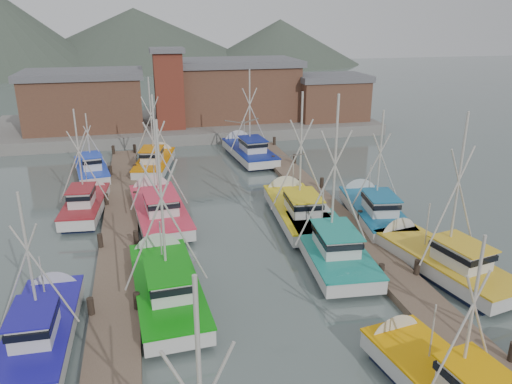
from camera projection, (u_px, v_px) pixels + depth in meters
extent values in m
plane|color=#475553|center=(256.00, 280.00, 25.89)|extent=(260.00, 260.00, 0.00)
cube|color=brown|center=(119.00, 256.00, 28.00)|extent=(2.20, 46.00, 0.40)
cylinder|color=black|center=(92.00, 313.00, 22.19)|extent=(0.30, 0.30, 1.50)
cylinder|color=black|center=(101.00, 246.00, 28.62)|extent=(0.30, 0.30, 1.50)
cylinder|color=black|center=(107.00, 204.00, 35.04)|extent=(0.30, 0.30, 1.50)
cylinder|color=black|center=(111.00, 175.00, 41.47)|extent=(0.30, 0.30, 1.50)
cylinder|color=black|center=(114.00, 153.00, 47.89)|extent=(0.30, 0.30, 1.50)
cylinder|color=black|center=(138.00, 307.00, 22.62)|extent=(0.30, 0.30, 1.50)
cylinder|color=black|center=(136.00, 243.00, 29.05)|extent=(0.30, 0.30, 1.50)
cylinder|color=black|center=(136.00, 202.00, 35.47)|extent=(0.30, 0.30, 1.50)
cylinder|color=black|center=(135.00, 173.00, 41.90)|extent=(0.30, 0.30, 1.50)
cylinder|color=black|center=(135.00, 152.00, 48.32)|extent=(0.30, 0.30, 1.50)
cube|color=brown|center=(351.00, 233.00, 31.00)|extent=(2.20, 46.00, 0.40)
cylinder|color=black|center=(465.00, 367.00, 18.77)|extent=(0.30, 0.30, 1.50)
cylinder|color=black|center=(381.00, 278.00, 25.19)|extent=(0.30, 0.30, 1.50)
cylinder|color=black|center=(330.00, 224.00, 31.62)|extent=(0.30, 0.30, 1.50)
cylinder|color=black|center=(297.00, 189.00, 38.04)|extent=(0.30, 0.30, 1.50)
cylinder|color=black|center=(273.00, 164.00, 44.47)|extent=(0.30, 0.30, 1.50)
cylinder|color=black|center=(255.00, 145.00, 50.89)|extent=(0.30, 0.30, 1.50)
cylinder|color=black|center=(511.00, 359.00, 19.19)|extent=(0.30, 0.30, 1.50)
cylinder|color=black|center=(416.00, 273.00, 25.62)|extent=(0.30, 0.30, 1.50)
cylinder|color=black|center=(359.00, 221.00, 32.04)|extent=(0.30, 0.30, 1.50)
cylinder|color=black|center=(322.00, 187.00, 38.47)|extent=(0.30, 0.30, 1.50)
cylinder|color=black|center=(295.00, 163.00, 44.89)|extent=(0.30, 0.30, 1.50)
cylinder|color=black|center=(274.00, 144.00, 51.32)|extent=(0.30, 0.30, 1.50)
cube|color=slate|center=(186.00, 125.00, 59.65)|extent=(44.00, 16.00, 1.20)
cube|color=brown|center=(85.00, 103.00, 54.34)|extent=(12.00, 8.00, 5.50)
cube|color=#5B5A60|center=(82.00, 74.00, 53.31)|extent=(12.72, 8.48, 0.70)
cube|color=brown|center=(235.00, 92.00, 59.70)|extent=(14.00, 9.00, 6.20)
cube|color=#5B5A60|center=(234.00, 62.00, 58.55)|extent=(14.84, 9.54, 0.70)
cube|color=brown|center=(330.00, 100.00, 59.59)|extent=(8.00, 6.00, 4.50)
cube|color=#5B5A60|center=(331.00, 78.00, 58.72)|extent=(8.48, 6.36, 0.70)
cube|color=maroon|center=(169.00, 91.00, 54.02)|extent=(3.00, 3.00, 8.00)
cube|color=#5B5A60|center=(167.00, 51.00, 52.59)|extent=(3.60, 3.60, 0.50)
cone|color=#3F493D|center=(137.00, 63.00, 144.14)|extent=(140.00, 140.00, 30.00)
cone|color=#3F493D|center=(280.00, 63.00, 143.53)|extent=(90.00, 90.00, 24.00)
cube|color=#E69900|center=(456.00, 384.00, 17.01)|extent=(3.80, 8.14, 0.10)
cone|color=silver|center=(386.00, 334.00, 20.57)|extent=(2.57, 1.47, 2.42)
cube|color=black|center=(481.00, 382.00, 15.94)|extent=(2.05, 2.79, 0.28)
cube|color=#E69900|center=(483.00, 373.00, 15.81)|extent=(2.17, 2.96, 0.07)
cylinder|color=#B9B4AA|center=(472.00, 315.00, 15.93)|extent=(0.12, 0.12, 5.61)
cylinder|color=#B9B4AA|center=(457.00, 336.00, 15.98)|extent=(2.00, 0.40, 4.39)
cylinder|color=#B9B4AA|center=(481.00, 329.00, 16.33)|extent=(2.00, 0.40, 4.39)
cylinder|color=#B9B4AA|center=(433.00, 331.00, 17.82)|extent=(0.07, 0.07, 2.16)
cube|color=#0F1733|center=(168.00, 300.00, 23.90)|extent=(2.98, 7.87, 0.70)
cube|color=silver|center=(167.00, 289.00, 23.69)|extent=(3.39, 8.95, 0.80)
cube|color=#0B880C|center=(167.00, 282.00, 23.56)|extent=(3.48, 9.04, 0.10)
cone|color=silver|center=(157.00, 252.00, 27.71)|extent=(2.81, 1.26, 2.75)
cube|color=silver|center=(169.00, 282.00, 22.42)|extent=(1.93, 2.74, 1.10)
cube|color=black|center=(168.00, 277.00, 22.34)|extent=(2.06, 3.01, 0.28)
cube|color=#0B880C|center=(168.00, 270.00, 22.22)|extent=(2.19, 3.19, 0.07)
cylinder|color=#B9B4AA|center=(162.00, 206.00, 22.10)|extent=(0.13, 0.13, 7.74)
cylinder|color=#B9B4AA|center=(150.00, 226.00, 22.25)|extent=(2.76, 0.26, 6.05)
cylinder|color=#B9B4AA|center=(176.00, 224.00, 22.56)|extent=(2.76, 0.26, 6.05)
cylinder|color=#B9B4AA|center=(161.00, 244.00, 24.58)|extent=(0.08, 0.08, 2.45)
cube|color=#0F1733|center=(329.00, 257.00, 28.16)|extent=(3.30, 8.34, 0.70)
cube|color=silver|center=(329.00, 247.00, 27.94)|extent=(3.75, 9.48, 0.80)
cube|color=#18887A|center=(330.00, 241.00, 27.81)|extent=(3.84, 9.58, 0.10)
cone|color=silver|center=(309.00, 218.00, 32.31)|extent=(2.98, 1.33, 2.90)
cube|color=silver|center=(336.00, 240.00, 26.59)|extent=(2.09, 2.92, 1.10)
cube|color=black|center=(336.00, 236.00, 26.51)|extent=(2.23, 3.21, 0.28)
cube|color=#18887A|center=(337.00, 230.00, 26.39)|extent=(2.36, 3.40, 0.07)
cylinder|color=#B9B4AA|center=(335.00, 172.00, 26.27)|extent=(0.14, 0.14, 8.16)
cylinder|color=#B9B4AA|center=(323.00, 189.00, 26.51)|extent=(2.91, 0.33, 6.37)
cylinder|color=#B9B4AA|center=(344.00, 188.00, 26.67)|extent=(2.91, 0.33, 6.37)
cylinder|color=#B9B4AA|center=(323.00, 210.00, 28.96)|extent=(0.08, 0.08, 2.59)
cube|color=#0F1733|center=(44.00, 345.00, 20.70)|extent=(2.30, 6.69, 0.70)
cube|color=silver|center=(42.00, 331.00, 20.48)|extent=(2.62, 7.61, 0.80)
cube|color=#1A1498|center=(41.00, 323.00, 20.36)|extent=(2.69, 7.68, 0.10)
cone|color=silver|center=(57.00, 288.00, 24.02)|extent=(2.38, 1.15, 2.36)
cube|color=silver|center=(34.00, 324.00, 19.33)|extent=(1.57, 2.30, 1.10)
cube|color=black|center=(33.00, 319.00, 19.25)|extent=(1.67, 2.53, 0.28)
cube|color=#1A1498|center=(32.00, 311.00, 19.13)|extent=(1.78, 2.68, 0.07)
cylinder|color=#B9B4AA|center=(29.00, 262.00, 19.25)|extent=(0.12, 0.12, 5.73)
cylinder|color=#B9B4AA|center=(18.00, 279.00, 19.38)|extent=(2.06, 0.13, 4.49)
cylinder|color=#B9B4AA|center=(46.00, 276.00, 19.58)|extent=(2.06, 0.13, 4.49)
cylinder|color=#B9B4AA|center=(43.00, 281.00, 21.20)|extent=(0.07, 0.07, 2.27)
cube|color=#0F1733|center=(443.00, 274.00, 26.37)|extent=(3.87, 7.73, 0.70)
cube|color=silver|center=(444.00, 263.00, 26.16)|extent=(4.40, 8.78, 0.80)
cube|color=gold|center=(445.00, 256.00, 26.03)|extent=(4.50, 8.88, 0.10)
cone|color=silver|center=(392.00, 235.00, 29.80)|extent=(2.82, 1.61, 2.65)
cube|color=silver|center=(462.00, 254.00, 24.98)|extent=(2.19, 2.81, 1.10)
cube|color=black|center=(462.00, 250.00, 24.90)|extent=(2.35, 3.08, 0.28)
cube|color=gold|center=(463.00, 244.00, 24.78)|extent=(2.49, 3.27, 0.07)
cylinder|color=#B9B4AA|center=(458.00, 188.00, 24.61)|extent=(0.15, 0.15, 7.61)
cylinder|color=#B9B4AA|center=(447.00, 207.00, 24.68)|extent=(2.68, 0.64, 5.95)
cylinder|color=#B9B4AA|center=(464.00, 203.00, 25.13)|extent=(2.68, 0.64, 5.95)
cylinder|color=#B9B4AA|center=(427.00, 224.00, 26.92)|extent=(0.08, 0.08, 2.46)
cube|color=#0F1733|center=(160.00, 220.00, 33.39)|extent=(3.38, 8.33, 0.70)
cube|color=silver|center=(160.00, 211.00, 33.17)|extent=(3.84, 9.46, 0.80)
cube|color=#DC2B46|center=(159.00, 205.00, 33.04)|extent=(3.94, 9.56, 0.10)
cone|color=silver|center=(151.00, 191.00, 37.34)|extent=(2.97, 1.36, 2.88)
cube|color=silver|center=(161.00, 203.00, 31.86)|extent=(2.11, 2.93, 1.10)
cube|color=black|center=(161.00, 199.00, 31.79)|extent=(2.25, 3.21, 0.28)
cube|color=#DC2B46|center=(160.00, 194.00, 31.67)|extent=(2.39, 3.41, 0.07)
cylinder|color=#B9B4AA|center=(156.00, 152.00, 31.65)|extent=(0.14, 0.14, 7.29)
cylinder|color=#B9B4AA|center=(147.00, 166.00, 31.76)|extent=(2.61, 0.34, 5.70)
cylinder|color=#B9B4AA|center=(166.00, 164.00, 32.12)|extent=(2.61, 0.34, 5.70)
cylinder|color=#B9B4AA|center=(155.00, 180.00, 34.12)|extent=(0.08, 0.08, 2.57)
cube|color=#0F1733|center=(298.00, 221.00, 33.21)|extent=(3.03, 8.05, 0.70)
cube|color=silver|center=(298.00, 212.00, 32.99)|extent=(3.45, 9.14, 0.80)
cube|color=yellow|center=(298.00, 206.00, 32.86)|extent=(3.54, 9.24, 0.10)
cone|color=silver|center=(283.00, 191.00, 37.21)|extent=(2.87, 1.26, 2.81)
cube|color=silver|center=(303.00, 204.00, 31.67)|extent=(1.97, 2.80, 1.10)
cube|color=black|center=(303.00, 201.00, 31.59)|extent=(2.10, 3.07, 0.28)
cube|color=yellow|center=(303.00, 195.00, 31.47)|extent=(2.23, 3.26, 0.07)
cylinder|color=#B9B4AA|center=(301.00, 151.00, 31.43)|extent=(0.13, 0.13, 7.51)
cylinder|color=#B9B4AA|center=(292.00, 165.00, 31.64)|extent=(2.68, 0.25, 5.87)
cylinder|color=#B9B4AA|center=(309.00, 164.00, 31.82)|extent=(2.68, 0.25, 5.87)
cylinder|color=#B9B4AA|center=(293.00, 181.00, 33.96)|extent=(0.08, 0.08, 2.51)
cube|color=#0F1733|center=(87.00, 214.00, 34.29)|extent=(2.57, 6.37, 0.70)
cube|color=silver|center=(86.00, 205.00, 34.07)|extent=(2.92, 7.24, 0.80)
cube|color=maroon|center=(85.00, 200.00, 33.94)|extent=(2.99, 7.32, 0.10)
cone|color=silver|center=(94.00, 190.00, 37.42)|extent=(2.29, 1.29, 2.20)
cube|color=silver|center=(82.00, 197.00, 32.96)|extent=(1.61, 2.24, 1.10)
cube|color=black|center=(81.00, 193.00, 32.88)|extent=(1.72, 2.46, 0.28)
cube|color=maroon|center=(81.00, 188.00, 32.76)|extent=(1.82, 2.61, 0.07)
cylinder|color=#B9B4AA|center=(79.00, 156.00, 32.76)|extent=(0.12, 0.12, 6.23)
cylinder|color=#B9B4AA|center=(73.00, 167.00, 32.94)|extent=(2.23, 0.28, 4.87)
cylinder|color=#B9B4AA|center=(88.00, 167.00, 33.07)|extent=(2.23, 0.28, 4.87)
cylinder|color=#B9B4AA|center=(86.00, 177.00, 34.72)|extent=(0.07, 0.07, 2.12)
cube|color=#0F1733|center=(374.00, 221.00, 33.14)|extent=(3.41, 7.50, 0.70)
cube|color=silver|center=(374.00, 212.00, 32.93)|extent=(3.87, 8.53, 0.80)
cube|color=#115E89|center=(375.00, 207.00, 32.80)|extent=(3.97, 8.62, 0.10)
cone|color=silver|center=(357.00, 193.00, 36.84)|extent=(2.73, 1.47, 2.60)
cube|color=silver|center=(380.00, 204.00, 31.68)|extent=(2.02, 2.68, 1.10)
cube|color=black|center=(381.00, 200.00, 31.60)|extent=(2.16, 2.94, 0.28)
cube|color=#115E89|center=(381.00, 195.00, 31.48)|extent=(2.29, 3.12, 0.07)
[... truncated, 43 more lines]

